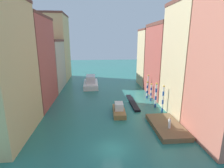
% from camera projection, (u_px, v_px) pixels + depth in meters
% --- Properties ---
extents(ground_plane, '(154.00, 154.00, 0.00)m').
position_uv_depth(ground_plane, '(103.00, 92.00, 44.59)').
color(ground_plane, '#28756B').
extents(building_left_1, '(7.14, 12.19, 17.44)m').
position_uv_depth(building_left_1, '(30.00, 62.00, 33.67)').
color(building_left_1, '#B25147').
rests_on(building_left_1, ground).
extents(building_left_2, '(7.14, 11.87, 13.12)m').
position_uv_depth(building_left_2, '(48.00, 65.00, 46.07)').
color(building_left_2, '#BCB299').
rests_on(building_left_2, ground).
extents(building_left_3, '(7.14, 12.06, 20.97)m').
position_uv_depth(building_left_3, '(57.00, 48.00, 56.66)').
color(building_left_3, '#DBB77A').
rests_on(building_left_3, ground).
extents(building_right_1, '(7.14, 9.42, 19.20)m').
position_uv_depth(building_right_1, '(192.00, 60.00, 29.48)').
color(building_right_1, beige).
rests_on(building_right_1, ground).
extents(building_right_2, '(7.14, 11.59, 16.64)m').
position_uv_depth(building_right_2, '(166.00, 60.00, 40.13)').
color(building_right_2, '#B25147').
rests_on(building_right_2, ground).
extents(building_right_3, '(7.14, 8.10, 15.99)m').
position_uv_depth(building_right_3, '(152.00, 58.00, 50.10)').
color(building_right_3, beige).
rests_on(building_right_3, ground).
extents(waterfront_dock, '(4.21, 7.92, 0.69)m').
position_uv_depth(waterfront_dock, '(167.00, 126.00, 25.89)').
color(waterfront_dock, brown).
rests_on(waterfront_dock, ground).
extents(person_on_dock, '(0.36, 0.36, 1.57)m').
position_uv_depth(person_on_dock, '(169.00, 123.00, 24.51)').
color(person_on_dock, white).
rests_on(person_on_dock, waterfront_dock).
extents(mooring_pole_0, '(0.34, 0.34, 5.11)m').
position_uv_depth(mooring_pole_0, '(163.00, 99.00, 31.23)').
color(mooring_pole_0, '#1E479E').
rests_on(mooring_pole_0, ground).
extents(mooring_pole_1, '(0.39, 0.39, 4.98)m').
position_uv_depth(mooring_pole_1, '(156.00, 95.00, 33.63)').
color(mooring_pole_1, '#1E479E').
rests_on(mooring_pole_1, ground).
extents(mooring_pole_2, '(0.36, 0.36, 3.92)m').
position_uv_depth(mooring_pole_2, '(151.00, 92.00, 37.46)').
color(mooring_pole_2, '#1E479E').
rests_on(mooring_pole_2, ground).
extents(mooring_pole_3, '(0.39, 0.39, 3.92)m').
position_uv_depth(mooring_pole_3, '(147.00, 90.00, 39.24)').
color(mooring_pole_3, '#1E479E').
rests_on(mooring_pole_3, ground).
extents(mooring_pole_4, '(0.32, 0.32, 5.13)m').
position_uv_depth(mooring_pole_4, '(148.00, 85.00, 40.49)').
color(mooring_pole_4, '#1E479E').
rests_on(mooring_pole_4, ground).
extents(vaporetto_white, '(4.06, 9.62, 3.17)m').
position_uv_depth(vaporetto_white, '(91.00, 83.00, 49.45)').
color(vaporetto_white, white).
rests_on(vaporetto_white, ground).
extents(gondola_black, '(1.15, 9.49, 0.39)m').
position_uv_depth(gondola_black, '(132.00, 102.00, 36.33)').
color(gondola_black, black).
rests_on(gondola_black, ground).
extents(motorboat_0, '(2.37, 5.59, 2.03)m').
position_uv_depth(motorboat_0, '(119.00, 110.00, 31.07)').
color(motorboat_0, olive).
rests_on(motorboat_0, ground).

